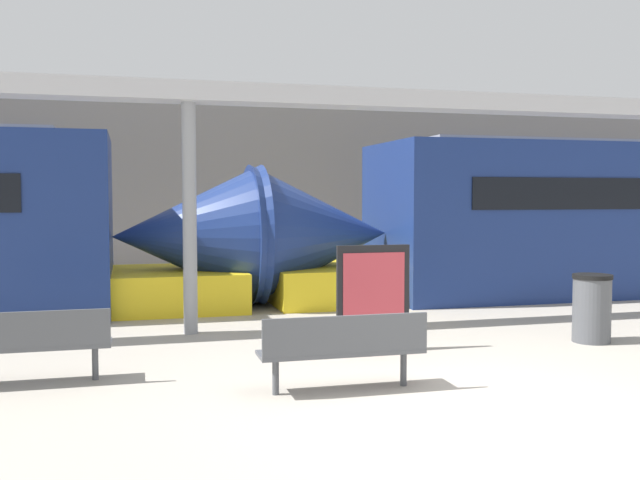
{
  "coord_description": "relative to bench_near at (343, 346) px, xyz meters",
  "views": [
    {
      "loc": [
        -3.0,
        -6.25,
        2.05
      ],
      "look_at": [
        -0.28,
        3.84,
        1.4
      ],
      "focal_mm": 40.0,
      "sensor_mm": 36.0,
      "label": 1
    }
  ],
  "objects": [
    {
      "name": "ground_plane",
      "position": [
        0.86,
        -0.76,
        -0.49
      ],
      "size": [
        60.0,
        60.0,
        0.0
      ],
      "primitive_type": "plane",
      "color": "#A8A093"
    },
    {
      "name": "station_wall",
      "position": [
        0.86,
        11.74,
        2.01
      ],
      "size": [
        56.0,
        0.2,
        5.0
      ],
      "primitive_type": "cube",
      "color": "gray",
      "rests_on": "ground_plane"
    },
    {
      "name": "bench_near",
      "position": [
        0.0,
        0.0,
        0.0
      ],
      "size": [
        1.76,
        0.46,
        0.83
      ],
      "rotation": [
        0.0,
        0.0,
        -0.01
      ],
      "color": "#4C4F54",
      "rests_on": "ground_plane"
    },
    {
      "name": "bench_far",
      "position": [
        -3.24,
        1.13,
        0.0
      ],
      "size": [
        1.79,
        0.46,
        0.83
      ],
      "rotation": [
        0.0,
        0.0,
        -0.01
      ],
      "color": "#4C4F54",
      "rests_on": "ground_plane"
    },
    {
      "name": "trash_bin",
      "position": [
        4.11,
        1.54,
        -0.01
      ],
      "size": [
        0.54,
        0.54,
        0.95
      ],
      "color": "#4C4F54",
      "rests_on": "ground_plane"
    },
    {
      "name": "poster_board",
      "position": [
        0.96,
        1.81,
        0.22
      ],
      "size": [
        1.0,
        0.07,
        1.4
      ],
      "color": "black",
      "rests_on": "ground_plane"
    },
    {
      "name": "support_column_near",
      "position": [
        -1.27,
        3.64,
        1.22
      ],
      "size": [
        0.21,
        0.21,
        3.42
      ],
      "primitive_type": "cylinder",
      "color": "gray",
      "rests_on": "ground_plane"
    },
    {
      "name": "canopy_beam",
      "position": [
        -1.27,
        3.64,
        3.07
      ],
      "size": [
        28.0,
        0.6,
        0.28
      ],
      "primitive_type": "cube",
      "color": "#B7B7BC",
      "rests_on": "support_column_near"
    }
  ]
}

